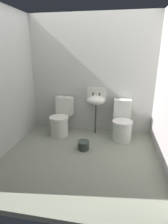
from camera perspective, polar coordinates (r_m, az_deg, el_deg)
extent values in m
cube|color=gray|center=(3.34, -0.90, -13.67)|extent=(3.06, 2.67, 0.08)
cube|color=#B3B5AC|center=(4.03, 2.35, 11.27)|extent=(3.06, 0.10, 2.47)
cube|color=#AEB0AA|center=(3.50, -23.63, 8.67)|extent=(0.10, 2.47, 2.47)
cylinder|color=silver|center=(3.98, -7.70, -4.61)|extent=(0.44, 0.44, 0.38)
cylinder|color=silver|center=(3.90, -7.83, -1.77)|extent=(0.46, 0.46, 0.04)
cube|color=silver|center=(4.10, -6.03, 1.95)|extent=(0.38, 0.24, 0.40)
cylinder|color=silver|center=(3.80, 11.69, -5.97)|extent=(0.40, 0.40, 0.38)
cylinder|color=silver|center=(3.72, 11.90, -3.03)|extent=(0.42, 0.42, 0.04)
cube|color=silver|center=(3.95, 11.78, 1.00)|extent=(0.37, 0.20, 0.40)
cylinder|color=#343F36|center=(4.00, 3.59, -2.18)|extent=(0.04, 0.04, 0.66)
ellipsoid|color=silver|center=(3.87, 3.71, 3.64)|extent=(0.40, 0.32, 0.18)
cube|color=silver|center=(4.01, 4.02, 5.62)|extent=(0.42, 0.04, 0.28)
cylinder|color=#343F36|center=(3.91, 2.83, 5.62)|extent=(0.04, 0.04, 0.06)
cylinder|color=#343F36|center=(3.89, 4.88, 5.52)|extent=(0.04, 0.04, 0.06)
cylinder|color=#343F36|center=(3.44, -0.14, -10.37)|extent=(0.21, 0.21, 0.16)
torus|color=#2E3E39|center=(3.41, -0.14, -9.22)|extent=(0.22, 0.22, 0.02)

